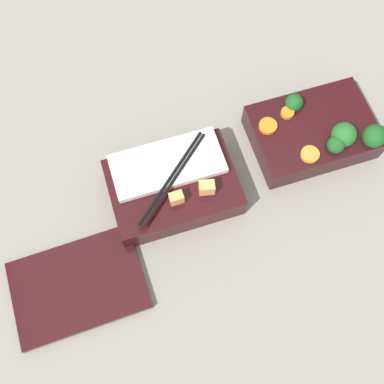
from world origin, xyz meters
name	(u,v)px	position (x,y,z in m)	size (l,w,h in m)	color
ground_plane	(235,169)	(0.00, 0.00, 0.00)	(3.00, 3.00, 0.00)	gray
bento_tray_vegetable	(315,132)	(-0.16, -0.01, 0.03)	(0.22, 0.15, 0.09)	black
bento_tray_rice	(173,185)	(0.12, 0.01, 0.03)	(0.22, 0.15, 0.08)	black
bento_lid	(78,286)	(0.32, 0.12, 0.01)	(0.21, 0.15, 0.01)	black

